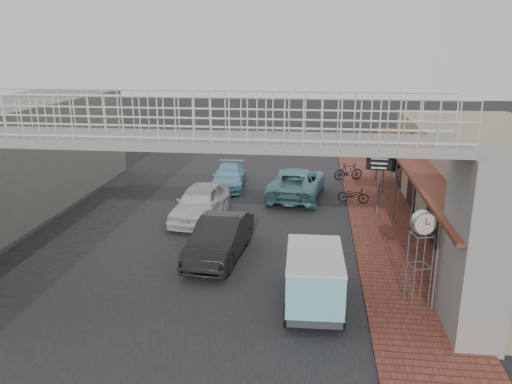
% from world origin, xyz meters
% --- Properties ---
extents(ground, '(120.00, 120.00, 0.00)m').
position_xyz_m(ground, '(0.00, 0.00, 0.00)').
color(ground, black).
rests_on(ground, ground).
extents(road_strip, '(10.00, 60.00, 0.01)m').
position_xyz_m(road_strip, '(0.00, 0.00, 0.01)').
color(road_strip, black).
rests_on(road_strip, ground).
extents(sidewalk, '(3.00, 40.00, 0.10)m').
position_xyz_m(sidewalk, '(6.50, 3.00, 0.05)').
color(sidewalk, brown).
rests_on(sidewalk, ground).
extents(shophouse_row, '(7.20, 18.00, 4.00)m').
position_xyz_m(shophouse_row, '(10.97, 4.00, 2.01)').
color(shophouse_row, gray).
rests_on(shophouse_row, ground).
extents(footbridge, '(16.40, 2.40, 6.34)m').
position_xyz_m(footbridge, '(0.00, -4.00, 3.18)').
color(footbridge, gray).
rests_on(footbridge, ground).
extents(building_far_left, '(5.00, 14.00, 5.00)m').
position_xyz_m(building_far_left, '(-11.00, 6.00, 2.50)').
color(building_far_left, gray).
rests_on(building_far_left, ground).
extents(white_hatchback, '(2.24, 4.73, 1.56)m').
position_xyz_m(white_hatchback, '(-1.67, 4.27, 0.78)').
color(white_hatchback, silver).
rests_on(white_hatchback, ground).
extents(dark_sedan, '(1.99, 4.67, 1.50)m').
position_xyz_m(dark_sedan, '(0.00, 0.14, 0.75)').
color(dark_sedan, black).
rests_on(dark_sedan, ground).
extents(angkot_curb, '(3.08, 5.68, 1.51)m').
position_xyz_m(angkot_curb, '(2.50, 8.27, 0.76)').
color(angkot_curb, '#69AEB7').
rests_on(angkot_curb, ground).
extents(angkot_far, '(2.01, 4.25, 1.20)m').
position_xyz_m(angkot_far, '(-1.33, 9.63, 0.60)').
color(angkot_far, '#7DC2D9').
rests_on(angkot_far, ground).
extents(angkot_van, '(1.76, 3.68, 1.78)m').
position_xyz_m(angkot_van, '(3.45, -3.05, 1.13)').
color(angkot_van, black).
rests_on(angkot_van, ground).
extents(motorcycle_near, '(1.59, 0.80, 0.80)m').
position_xyz_m(motorcycle_near, '(5.30, 7.25, 0.50)').
color(motorcycle_near, black).
rests_on(motorcycle_near, sidewalk).
extents(motorcycle_far, '(1.74, 0.92, 1.01)m').
position_xyz_m(motorcycle_far, '(5.30, 11.66, 0.60)').
color(motorcycle_far, black).
rests_on(motorcycle_far, sidewalk).
extents(street_clock, '(0.75, 0.68, 2.89)m').
position_xyz_m(street_clock, '(6.51, -2.66, 2.50)').
color(street_clock, '#59595B').
rests_on(street_clock, sidewalk).
extents(arrow_sign, '(1.84, 1.18, 3.12)m').
position_xyz_m(arrow_sign, '(7.03, 5.44, 2.62)').
color(arrow_sign, '#59595B').
rests_on(arrow_sign, sidewalk).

